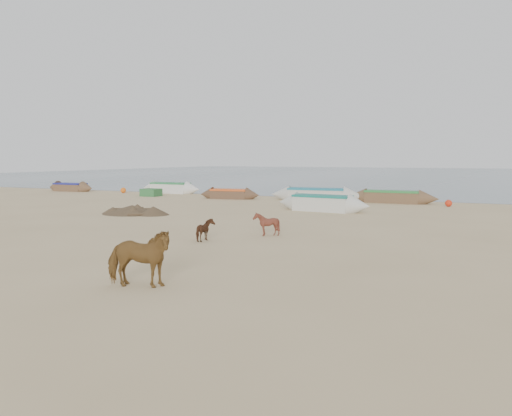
# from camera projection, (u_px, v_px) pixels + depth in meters

# --- Properties ---
(ground) EXTENTS (140.00, 140.00, 0.00)m
(ground) POSITION_uv_depth(u_px,v_px,m) (209.00, 247.00, 17.47)
(ground) COLOR tan
(ground) RESTS_ON ground
(sea) EXTENTS (160.00, 160.00, 0.00)m
(sea) POSITION_uv_depth(u_px,v_px,m) (428.00, 174.00, 91.94)
(sea) COLOR slate
(sea) RESTS_ON ground
(cow_adult) EXTENTS (1.84, 1.22, 1.43)m
(cow_adult) POSITION_uv_depth(u_px,v_px,m) (138.00, 258.00, 11.95)
(cow_adult) COLOR brown
(cow_adult) RESTS_ON ground
(calf_front) EXTENTS (0.95, 0.86, 0.95)m
(calf_front) POSITION_uv_depth(u_px,v_px,m) (266.00, 224.00, 19.90)
(calf_front) COLOR #5D2A1D
(calf_front) RESTS_ON ground
(calf_right) EXTENTS (0.99, 1.04, 0.82)m
(calf_right) POSITION_uv_depth(u_px,v_px,m) (206.00, 230.00, 18.63)
(calf_right) COLOR #502D1A
(calf_right) RESTS_ON ground
(near_canoe) EXTENTS (5.80, 1.94, 0.94)m
(near_canoe) POSITION_uv_depth(u_px,v_px,m) (322.00, 203.00, 29.06)
(near_canoe) COLOR silver
(near_canoe) RESTS_ON ground
(debris_pile) EXTENTS (3.93, 3.93, 0.46)m
(debris_pile) POSITION_uv_depth(u_px,v_px,m) (132.00, 209.00, 27.97)
(debris_pile) COLOR brown
(debris_pile) RESTS_ON ground
(waterline_canoes) EXTENTS (58.25, 4.74, 0.93)m
(waterline_canoes) POSITION_uv_depth(u_px,v_px,m) (353.00, 195.00, 35.50)
(waterline_canoes) COLOR brown
(waterline_canoes) RESTS_ON ground
(beach_clutter) EXTENTS (42.37, 5.30, 0.64)m
(beach_clutter) POSITION_uv_depth(u_px,v_px,m) (399.00, 199.00, 34.13)
(beach_clutter) COLOR #306B38
(beach_clutter) RESTS_ON ground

